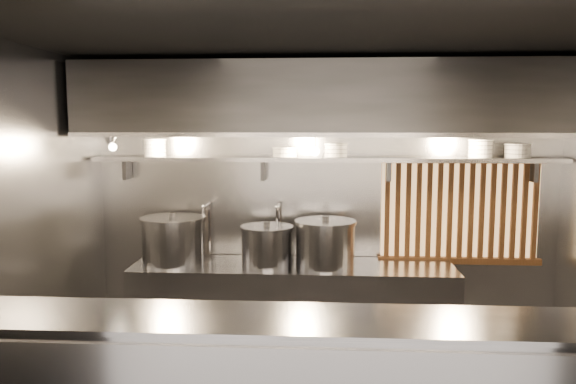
# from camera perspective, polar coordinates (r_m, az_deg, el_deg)

# --- Properties ---
(ceiling) EXTENTS (4.50, 4.50, 0.00)m
(ceiling) POSITION_cam_1_polar(r_m,az_deg,el_deg) (4.04, 4.03, 15.28)
(ceiling) COLOR black
(ceiling) RESTS_ON wall_back
(wall_back) EXTENTS (4.50, 0.00, 4.50)m
(wall_back) POSITION_cam_1_polar(r_m,az_deg,el_deg) (5.55, 3.80, -1.48)
(wall_back) COLOR gray
(wall_back) RESTS_ON floor
(wall_left) EXTENTS (0.00, 3.00, 3.00)m
(wall_left) POSITION_cam_1_polar(r_m,az_deg,el_deg) (4.65, -25.17, -3.81)
(wall_left) COLOR gray
(wall_left) RESTS_ON floor
(cooking_bench) EXTENTS (3.00, 0.70, 0.90)m
(cooking_bench) POSITION_cam_1_polar(r_m,az_deg,el_deg) (5.43, 0.49, -12.01)
(cooking_bench) COLOR gray
(cooking_bench) RESTS_ON floor
(bowl_shelf) EXTENTS (4.40, 0.34, 0.04)m
(bowl_shelf) POSITION_cam_1_polar(r_m,az_deg,el_deg) (5.32, 3.85, 3.35)
(bowl_shelf) COLOR gray
(bowl_shelf) RESTS_ON wall_back
(exhaust_hood) EXTENTS (4.40, 0.81, 0.65)m
(exhaust_hood) POSITION_cam_1_polar(r_m,az_deg,el_deg) (5.10, 3.91, 9.30)
(exhaust_hood) COLOR #2D2D30
(exhaust_hood) RESTS_ON ceiling
(wood_screen) EXTENTS (1.56, 0.09, 1.04)m
(wood_screen) POSITION_cam_1_polar(r_m,az_deg,el_deg) (5.67, 17.07, -1.82)
(wood_screen) COLOR #FFC072
(wood_screen) RESTS_ON wall_back
(faucet_left) EXTENTS (0.04, 0.30, 0.50)m
(faucet_left) POSITION_cam_1_polar(r_m,az_deg,el_deg) (5.55, -8.16, -2.52)
(faucet_left) COLOR silver
(faucet_left) RESTS_ON wall_back
(faucet_right) EXTENTS (0.04, 0.30, 0.50)m
(faucet_right) POSITION_cam_1_polar(r_m,az_deg,el_deg) (5.45, -0.94, -2.62)
(faucet_right) COLOR silver
(faucet_right) RESTS_ON wall_back
(heat_lamp) EXTENTS (0.25, 0.35, 0.20)m
(heat_lamp) POSITION_cam_1_polar(r_m,az_deg,el_deg) (5.20, -17.62, 5.01)
(heat_lamp) COLOR gray
(heat_lamp) RESTS_ON exhaust_hood
(pendant_bulb) EXTENTS (0.09, 0.09, 0.19)m
(pendant_bulb) POSITION_cam_1_polar(r_m,az_deg,el_deg) (5.20, 2.76, 4.17)
(pendant_bulb) COLOR #2D2D30
(pendant_bulb) RESTS_ON exhaust_hood
(stock_pot_left) EXTENTS (0.63, 0.63, 0.48)m
(stock_pot_left) POSITION_cam_1_polar(r_m,az_deg,el_deg) (5.42, -11.63, -4.81)
(stock_pot_left) COLOR gray
(stock_pot_left) RESTS_ON cooking_bench
(stock_pot_mid) EXTENTS (0.74, 0.74, 0.47)m
(stock_pot_mid) POSITION_cam_1_polar(r_m,az_deg,el_deg) (5.21, 3.81, -5.22)
(stock_pot_mid) COLOR gray
(stock_pot_mid) RESTS_ON cooking_bench
(stock_pot_right) EXTENTS (0.63, 0.63, 0.41)m
(stock_pot_right) POSITION_cam_1_polar(r_m,az_deg,el_deg) (5.24, -2.16, -5.46)
(stock_pot_right) COLOR gray
(stock_pot_right) RESTS_ON cooking_bench
(bowl_stack_0) EXTENTS (0.22, 0.22, 0.17)m
(bowl_stack_0) POSITION_cam_1_polar(r_m,az_deg,el_deg) (5.56, -13.37, 4.41)
(bowl_stack_0) COLOR silver
(bowl_stack_0) RESTS_ON bowl_shelf
(bowl_stack_1) EXTENTS (0.24, 0.24, 0.09)m
(bowl_stack_1) POSITION_cam_1_polar(r_m,az_deg,el_deg) (5.33, -0.32, 4.09)
(bowl_stack_1) COLOR silver
(bowl_stack_1) RESTS_ON bowl_shelf
(bowl_stack_2) EXTENTS (0.23, 0.23, 0.13)m
(bowl_stack_2) POSITION_cam_1_polar(r_m,az_deg,el_deg) (5.32, 4.89, 4.26)
(bowl_stack_2) COLOR silver
(bowl_stack_2) RESTS_ON bowl_shelf
(bowl_stack_3) EXTENTS (0.23, 0.23, 0.17)m
(bowl_stack_3) POSITION_cam_1_polar(r_m,az_deg,el_deg) (5.51, 18.97, 4.20)
(bowl_stack_3) COLOR silver
(bowl_stack_3) RESTS_ON bowl_shelf
(bowl_stack_4) EXTENTS (0.24, 0.24, 0.13)m
(bowl_stack_4) POSITION_cam_1_polar(r_m,az_deg,el_deg) (5.61, 22.28, 3.91)
(bowl_stack_4) COLOR silver
(bowl_stack_4) RESTS_ON bowl_shelf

